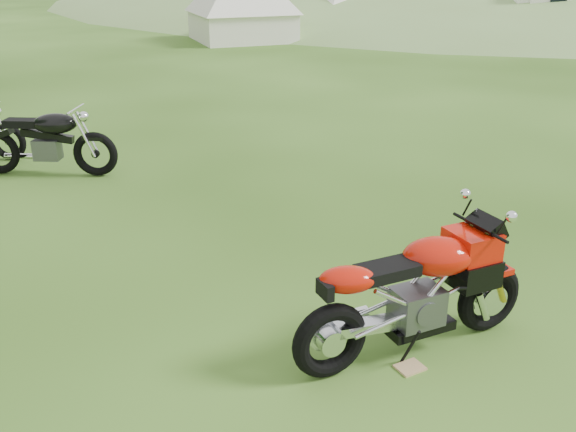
{
  "coord_description": "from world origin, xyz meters",
  "views": [
    {
      "loc": [
        -0.73,
        -5.88,
        3.19
      ],
      "look_at": [
        -0.15,
        0.4,
        0.56
      ],
      "focal_mm": 40.0,
      "sensor_mm": 36.0,
      "label": 1
    }
  ],
  "objects_px": {
    "plywood_board": "(410,367)",
    "vintage_moto_b": "(44,139)",
    "caravan": "(569,7)",
    "sport_motorcycle": "(417,284)",
    "tent_left": "(241,0)"
  },
  "relations": [
    {
      "from": "plywood_board",
      "to": "vintage_moto_b",
      "type": "xyz_separation_m",
      "value": [
        -4.2,
        5.32,
        0.55
      ]
    },
    {
      "from": "tent_left",
      "to": "vintage_moto_b",
      "type": "bearing_deg",
      "value": -117.62
    },
    {
      "from": "sport_motorcycle",
      "to": "plywood_board",
      "type": "distance_m",
      "value": 0.69
    },
    {
      "from": "sport_motorcycle",
      "to": "vintage_moto_b",
      "type": "distance_m",
      "value": 6.62
    },
    {
      "from": "plywood_board",
      "to": "vintage_moto_b",
      "type": "relative_size",
      "value": 0.11
    },
    {
      "from": "vintage_moto_b",
      "to": "caravan",
      "type": "distance_m",
      "value": 21.9
    },
    {
      "from": "sport_motorcycle",
      "to": "caravan",
      "type": "xyz_separation_m",
      "value": [
        11.6,
        20.14,
        0.49
      ]
    },
    {
      "from": "vintage_moto_b",
      "to": "caravan",
      "type": "bearing_deg",
      "value": 52.68
    },
    {
      "from": "sport_motorcycle",
      "to": "tent_left",
      "type": "xyz_separation_m",
      "value": [
        -0.93,
        20.51,
        0.81
      ]
    },
    {
      "from": "tent_left",
      "to": "caravan",
      "type": "xyz_separation_m",
      "value": [
        12.53,
        -0.37,
        -0.32
      ]
    },
    {
      "from": "plywood_board",
      "to": "sport_motorcycle",
      "type": "bearing_deg",
      "value": 73.09
    },
    {
      "from": "tent_left",
      "to": "plywood_board",
      "type": "bearing_deg",
      "value": -103.07
    },
    {
      "from": "plywood_board",
      "to": "caravan",
      "type": "distance_m",
      "value": 23.53
    },
    {
      "from": "caravan",
      "to": "sport_motorcycle",
      "type": "bearing_deg",
      "value": -117.64
    },
    {
      "from": "plywood_board",
      "to": "caravan",
      "type": "bearing_deg",
      "value": 60.2
    }
  ]
}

